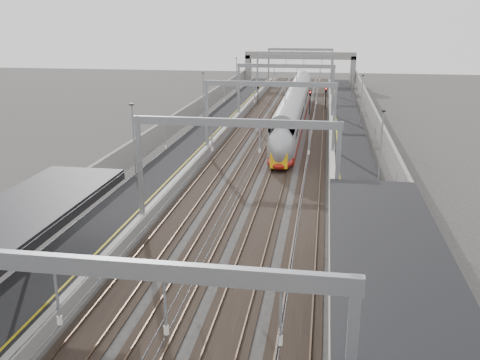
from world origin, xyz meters
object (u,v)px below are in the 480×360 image
(overbridge, at_px, (300,60))
(bench, at_px, (379,311))
(train, at_px, (294,113))
(signal_green, at_px, (258,91))

(overbridge, bearing_deg, bench, -84.82)
(overbridge, relative_size, train, 0.48)
(bench, relative_size, signal_green, 0.50)
(overbridge, distance_m, signal_green, 26.45)
(bench, bearing_deg, train, 98.05)
(train, height_order, bench, train)
(overbridge, xyz_separation_m, train, (1.50, -42.57, -3.35))
(overbridge, bearing_deg, train, -87.98)
(overbridge, height_order, signal_green, overbridge)
(bench, xyz_separation_m, signal_green, (-13.26, 63.19, 0.89))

